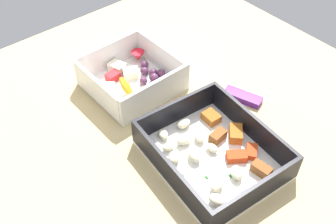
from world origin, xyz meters
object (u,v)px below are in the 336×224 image
(candy_bar, at_px, (243,97))
(fruit_bowl, at_px, (131,78))
(pasta_container, at_px, (213,153))
(paper_cup_liner, at_px, (128,42))

(candy_bar, bearing_deg, fruit_bowl, -140.24)
(pasta_container, xyz_separation_m, paper_cup_liner, (-0.34, 0.08, -0.01))
(fruit_bowl, bearing_deg, pasta_container, -1.74)
(pasta_container, height_order, paper_cup_liner, pasta_container)
(paper_cup_liner, bearing_deg, fruit_bowl, -32.49)
(fruit_bowl, relative_size, paper_cup_liner, 3.86)
(pasta_container, bearing_deg, candy_bar, 120.37)
(fruit_bowl, distance_m, paper_cup_liner, 0.13)
(candy_bar, relative_size, paper_cup_liner, 1.74)
(candy_bar, height_order, paper_cup_liner, paper_cup_liner)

